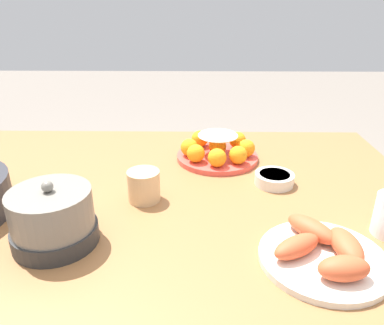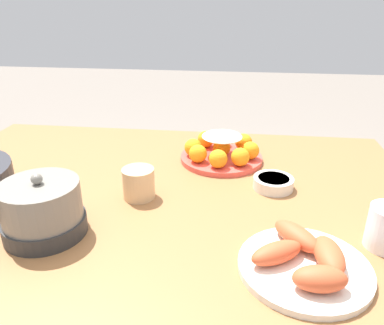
% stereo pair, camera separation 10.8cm
% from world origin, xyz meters
% --- Properties ---
extents(dining_table, '(1.42, 1.00, 0.77)m').
position_xyz_m(dining_table, '(0.00, 0.00, 0.68)').
color(dining_table, '#936038').
rests_on(dining_table, ground_plane).
extents(cake_plate, '(0.26, 0.26, 0.09)m').
position_xyz_m(cake_plate, '(-0.16, -0.23, 0.81)').
color(cake_plate, '#E04C42').
rests_on(cake_plate, dining_table).
extents(sauce_bowl, '(0.11, 0.11, 0.03)m').
position_xyz_m(sauce_bowl, '(-0.31, -0.06, 0.79)').
color(sauce_bowl, silver).
rests_on(sauce_bowl, dining_table).
extents(seafood_platter, '(0.25, 0.25, 0.06)m').
position_xyz_m(seafood_platter, '(-0.35, 0.27, 0.79)').
color(seafood_platter, silver).
rests_on(seafood_platter, dining_table).
extents(cup_near, '(0.08, 0.08, 0.08)m').
position_xyz_m(cup_near, '(0.04, 0.03, 0.81)').
color(cup_near, '#DBB27F').
rests_on(cup_near, dining_table).
extents(warming_pot, '(0.18, 0.18, 0.15)m').
position_xyz_m(warming_pot, '(0.20, 0.21, 0.83)').
color(warming_pot, '#2D2D2D').
rests_on(warming_pot, dining_table).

